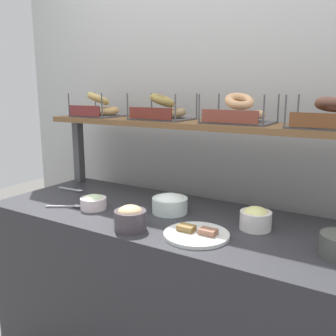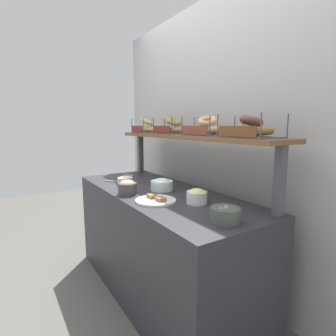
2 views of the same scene
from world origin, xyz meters
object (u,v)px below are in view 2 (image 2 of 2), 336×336
object	(u,v)px
bowl_cream_cheese	(162,184)
bagel_basket_plain	(207,129)
bowl_scallion_spread	(125,180)
bowl_egg_salad	(197,196)
bowl_hummus	(127,187)
serving_spoon_by_edge	(130,175)
bagel_basket_everything	(173,128)
bowl_veggie_mix	(225,215)
bagel_basket_sesame	(147,128)
serving_spoon_near_plate	(115,181)
bagel_basket_cinnamon_raisin	(250,130)
serving_plate_white	(156,200)

from	to	relation	value
bowl_cream_cheese	bagel_basket_plain	size ratio (longest dim) A/B	0.53
bowl_scallion_spread	bowl_egg_salad	xyz separation A→B (m)	(0.79, 0.16, 0.01)
bowl_hummus	serving_spoon_by_edge	world-z (taller)	bowl_hummus
bowl_egg_salad	bagel_basket_everything	xyz separation A→B (m)	(-0.62, 0.22, 0.43)
bagel_basket_everything	bowl_hummus	bearing A→B (deg)	-72.31
bowl_egg_salad	bagel_basket_everything	distance (m)	0.79
bowl_veggie_mix	bagel_basket_sesame	world-z (taller)	bagel_basket_sesame
bowl_cream_cheese	serving_spoon_near_plate	bearing A→B (deg)	-157.23
bowl_egg_salad	serving_spoon_near_plate	size ratio (longest dim) A/B	0.84
bagel_basket_sesame	bagel_basket_everything	size ratio (longest dim) A/B	0.91
bowl_veggie_mix	serving_spoon_by_edge	bearing A→B (deg)	175.06
serving_spoon_by_edge	bagel_basket_cinnamon_raisin	xyz separation A→B (m)	(1.35, 0.18, 0.47)
bowl_egg_salad	bagel_basket_cinnamon_raisin	size ratio (longest dim) A/B	0.41
bowl_scallion_spread	bagel_basket_sesame	size ratio (longest dim) A/B	0.47
serving_spoon_near_plate	bagel_basket_cinnamon_raisin	bearing A→B (deg)	20.16
bowl_egg_salad	bowl_cream_cheese	distance (m)	0.43
bowl_hummus	bagel_basket_sesame	xyz separation A→B (m)	(-0.61, 0.50, 0.43)
bowl_cream_cheese	serving_spoon_by_edge	world-z (taller)	bowl_cream_cheese
bowl_scallion_spread	bowl_egg_salad	world-z (taller)	bowl_egg_salad
bowl_scallion_spread	bagel_basket_plain	xyz separation A→B (m)	(0.60, 0.39, 0.44)
serving_plate_white	bagel_basket_everything	bearing A→B (deg)	135.73
bowl_veggie_mix	serving_spoon_by_edge	size ratio (longest dim) A/B	0.87
bagel_basket_cinnamon_raisin	bowl_veggie_mix	bearing A→B (deg)	-68.15
bagel_basket_sesame	bowl_veggie_mix	bearing A→B (deg)	-12.28
serving_plate_white	bagel_basket_plain	distance (m)	0.64
bowl_scallion_spread	serving_spoon_near_plate	distance (m)	0.13
bowl_hummus	bowl_egg_salad	bearing A→B (deg)	32.06
bowl_hummus	serving_plate_white	bearing A→B (deg)	15.92
bagel_basket_everything	bagel_basket_cinnamon_raisin	world-z (taller)	bagel_basket_everything
bowl_scallion_spread	bagel_basket_everything	distance (m)	0.61
bagel_basket_plain	bowl_egg_salad	bearing A→B (deg)	-51.04
bowl_veggie_mix	bagel_basket_plain	distance (m)	0.77
bowl_scallion_spread	serving_spoon_by_edge	xyz separation A→B (m)	(-0.33, 0.19, -0.03)
bowl_veggie_mix	bowl_egg_salad	bearing A→B (deg)	164.90
bagel_basket_cinnamon_raisin	serving_spoon_near_plate	bearing A→B (deg)	-159.84
bagel_basket_sesame	bagel_basket_plain	distance (m)	0.88
bowl_hummus	serving_spoon_near_plate	size ratio (longest dim) A/B	0.86
bowl_egg_salad	bagel_basket_sesame	world-z (taller)	bagel_basket_sesame
bowl_veggie_mix	bagel_basket_everything	size ratio (longest dim) A/B	0.52
bagel_basket_plain	bagel_basket_sesame	bearing A→B (deg)	-178.94
serving_plate_white	bagel_basket_sesame	xyz separation A→B (m)	(-0.89, 0.42, 0.47)
bagel_basket_cinnamon_raisin	bowl_egg_salad	bearing A→B (deg)	-137.75
serving_plate_white	bowl_scallion_spread	bearing A→B (deg)	175.61
bowl_veggie_mix	bagel_basket_sesame	distance (m)	1.52
serving_plate_white	bagel_basket_everything	distance (m)	0.77
bagel_basket_plain	bagel_basket_everything	bearing A→B (deg)	-179.05
bowl_cream_cheese	bagel_basket_sesame	bearing A→B (deg)	160.94
bowl_hummus	bagel_basket_cinnamon_raisin	xyz separation A→B (m)	(0.69, 0.50, 0.42)
bagel_basket_everything	bagel_basket_cinnamon_raisin	size ratio (longest dim) A/B	0.92
bagel_basket_cinnamon_raisin	bagel_basket_everything	bearing A→B (deg)	179.06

